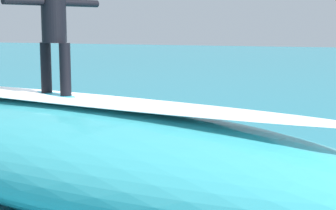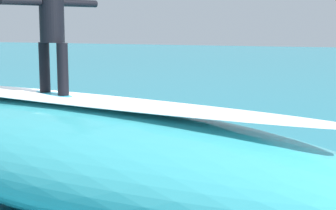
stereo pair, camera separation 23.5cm
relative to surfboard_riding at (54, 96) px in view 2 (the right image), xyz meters
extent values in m
plane|color=teal|center=(0.01, -1.80, -1.58)|extent=(120.00, 120.00, 0.00)
ellipsoid|color=teal|center=(-0.32, 0.06, -0.81)|extent=(9.90, 4.33, 1.54)
ellipsoid|color=white|center=(-0.32, 0.06, 0.00)|extent=(8.18, 2.33, 0.08)
ellipsoid|color=#33B2D1|center=(0.00, 0.00, 0.00)|extent=(2.08, 1.23, 0.08)
cylinder|color=black|center=(0.23, -0.09, 0.41)|extent=(0.16, 0.16, 0.73)
cylinder|color=black|center=(-0.23, 0.09, 0.41)|extent=(0.16, 0.16, 0.73)
cylinder|color=black|center=(0.00, 0.00, 1.10)|extent=(0.45, 0.45, 0.66)
cylinder|color=black|center=(0.18, 0.44, 1.33)|extent=(0.32, 0.59, 0.10)
cylinder|color=black|center=(-0.18, -0.44, 1.33)|extent=(0.32, 0.59, 0.10)
ellipsoid|color=silver|center=(-1.84, -3.93, -1.54)|extent=(1.04, 2.41, 0.08)
cylinder|color=black|center=(-1.84, -3.93, -1.36)|extent=(0.45, 0.86, 0.29)
sphere|color=tan|center=(-1.94, -4.42, -1.30)|extent=(0.20, 0.20, 0.20)
cylinder|color=black|center=(-1.77, -3.18, -1.44)|extent=(0.27, 0.69, 0.13)
cylinder|color=black|center=(-1.60, -3.22, -1.44)|extent=(0.27, 0.69, 0.13)
ellipsoid|color=white|center=(1.00, -1.02, -1.52)|extent=(0.78, 0.78, 0.13)
ellipsoid|color=white|center=(0.74, 0.25, -1.54)|extent=(0.59, 0.59, 0.09)
camera|label=1|loc=(-4.35, 6.27, 1.00)|focal=56.17mm
camera|label=2|loc=(-4.57, 6.18, 1.00)|focal=56.17mm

